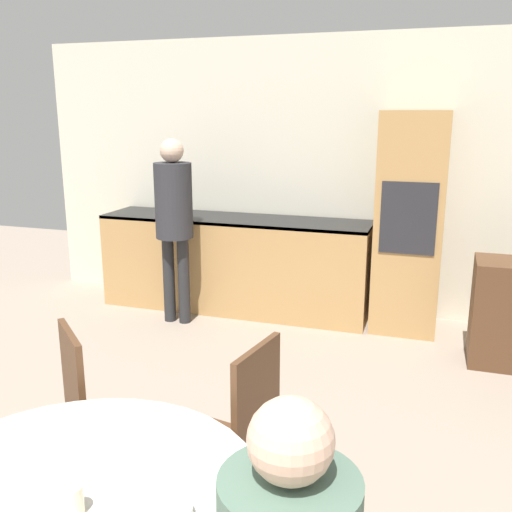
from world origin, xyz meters
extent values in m
cube|color=beige|center=(0.00, 5.60, 1.30)|extent=(6.16, 0.05, 2.60)
cube|color=tan|center=(-0.92, 5.25, 0.46)|extent=(2.62, 0.60, 0.92)
cube|color=black|center=(-0.92, 5.25, 0.90)|extent=(2.62, 0.60, 0.03)
cube|color=tan|center=(0.71, 5.26, 0.96)|extent=(0.57, 0.58, 1.92)
cube|color=#28282D|center=(0.71, 4.97, 1.06)|extent=(0.45, 0.01, 0.60)
cylinder|color=silver|center=(-0.06, 1.46, 0.75)|extent=(1.21, 1.21, 0.03)
cylinder|color=#51331E|center=(-0.92, 2.04, 0.21)|extent=(0.04, 0.04, 0.42)
cylinder|color=#51331E|center=(-0.70, 2.27, 0.21)|extent=(0.04, 0.04, 0.42)
cylinder|color=#51331E|center=(-0.47, 2.05, 0.21)|extent=(0.04, 0.04, 0.42)
cube|color=#51331E|center=(-0.70, 2.05, 0.43)|extent=(0.57, 0.57, 0.02)
cube|color=#51331E|center=(-0.57, 2.18, 0.70)|extent=(0.30, 0.28, 0.52)
cylinder|color=#51331E|center=(-0.03, 2.49, 0.21)|extent=(0.04, 0.04, 0.42)
cylinder|color=#51331E|center=(-0.09, 2.18, 0.21)|extent=(0.04, 0.04, 0.42)
cylinder|color=#51331E|center=(0.28, 2.44, 0.21)|extent=(0.04, 0.04, 0.42)
cube|color=#51331E|center=(0.10, 2.31, 0.43)|extent=(0.47, 0.47, 0.02)
cube|color=#51331E|center=(0.28, 2.27, 0.70)|extent=(0.10, 0.38, 0.52)
sphere|color=tan|center=(0.67, 1.34, 1.16)|extent=(0.21, 0.21, 0.21)
cylinder|color=#262628|center=(-1.39, 4.75, 0.40)|extent=(0.11, 0.11, 0.80)
cylinder|color=#262628|center=(-1.24, 4.75, 0.40)|extent=(0.11, 0.11, 0.80)
cylinder|color=#2D2D33|center=(-1.31, 4.75, 1.14)|extent=(0.34, 0.34, 0.67)
sphere|color=beige|center=(-1.31, 4.75, 1.58)|extent=(0.21, 0.21, 0.21)
cylinder|color=beige|center=(0.00, 1.38, 0.81)|extent=(0.08, 0.08, 0.09)
camera|label=1|loc=(0.96, 0.19, 1.91)|focal=40.00mm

